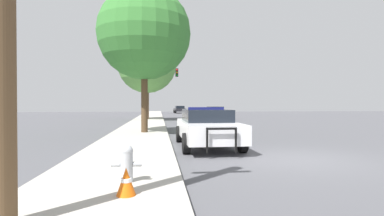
# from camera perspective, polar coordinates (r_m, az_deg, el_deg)

# --- Properties ---
(ground_plane) EXTENTS (110.00, 110.00, 0.00)m
(ground_plane) POSITION_cam_1_polar(r_m,az_deg,el_deg) (9.57, 19.23, -9.16)
(ground_plane) COLOR #4F4F54
(sidewalk_left) EXTENTS (3.00, 110.00, 0.13)m
(sidewalk_left) POSITION_cam_1_polar(r_m,az_deg,el_deg) (8.70, -13.18, -9.70)
(sidewalk_left) COLOR #ADA89E
(sidewalk_left) RESTS_ON ground_plane
(police_car) EXTENTS (2.17, 5.10, 1.52)m
(police_car) POSITION_cam_1_polar(r_m,az_deg,el_deg) (11.54, 2.83, -3.56)
(police_car) COLOR white
(police_car) RESTS_ON ground_plane
(fire_hydrant) EXTENTS (0.58, 0.25, 0.73)m
(fire_hydrant) POSITION_cam_1_polar(r_m,az_deg,el_deg) (6.04, -12.35, -10.02)
(fire_hydrant) COLOR #B7BCC1
(fire_hydrant) RESTS_ON sidewalk_left
(traffic_light) EXTENTS (3.58, 0.35, 5.55)m
(traffic_light) POSITION_cam_1_polar(r_m,az_deg,el_deg) (32.75, -6.42, 4.92)
(traffic_light) COLOR #424247
(traffic_light) RESTS_ON sidewalk_left
(car_background_distant) EXTENTS (2.10, 4.44, 1.32)m
(car_background_distant) POSITION_cam_1_polar(r_m,az_deg,el_deg) (54.03, -2.38, -0.23)
(car_background_distant) COLOR black
(car_background_distant) RESTS_ON ground_plane
(car_background_oncoming) EXTENTS (2.06, 4.34, 1.35)m
(car_background_oncoming) POSITION_cam_1_polar(r_m,az_deg,el_deg) (33.73, 4.48, -0.81)
(car_background_oncoming) COLOR navy
(car_background_oncoming) RESTS_ON ground_plane
(tree_sidewalk_mid) EXTENTS (5.87, 5.87, 8.47)m
(tree_sidewalk_mid) POSITION_cam_1_polar(r_m,az_deg,el_deg) (30.46, -8.55, 8.34)
(tree_sidewalk_mid) COLOR brown
(tree_sidewalk_mid) RESTS_ON sidewalk_left
(tree_sidewalk_near) EXTENTS (4.99, 4.99, 7.81)m
(tree_sidewalk_near) POSITION_cam_1_polar(r_m,az_deg,el_deg) (16.70, -9.07, 13.86)
(tree_sidewalk_near) COLOR #4C3823
(tree_sidewalk_near) RESTS_ON sidewalk_left
(traffic_cone) EXTENTS (0.32, 0.32, 0.46)m
(traffic_cone) POSITION_cam_1_polar(r_m,az_deg,el_deg) (5.21, -12.44, -13.49)
(traffic_cone) COLOR orange
(traffic_cone) RESTS_ON sidewalk_left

